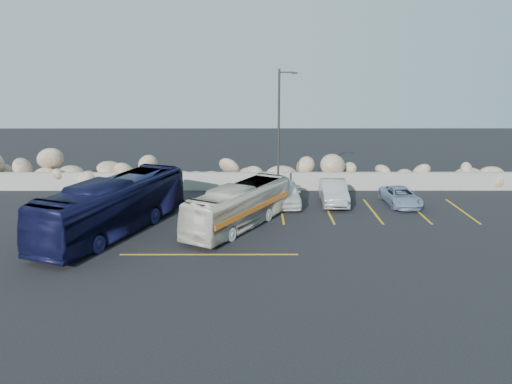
{
  "coord_description": "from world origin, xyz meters",
  "views": [
    {
      "loc": [
        1.07,
        -20.72,
        8.31
      ],
      "look_at": [
        1.12,
        4.0,
        1.92
      ],
      "focal_mm": 35.0,
      "sensor_mm": 36.0,
      "label": 1
    }
  ],
  "objects_px": {
    "car_b": "(334,192)",
    "car_a": "(286,193)",
    "vintage_bus": "(240,206)",
    "tour_coach": "(114,206)",
    "lamppost": "(280,131)",
    "car_d": "(401,196)"
  },
  "relations": [
    {
      "from": "lamppost",
      "to": "car_a",
      "type": "xyz_separation_m",
      "value": [
        0.4,
        -1.06,
        -3.59
      ]
    },
    {
      "from": "tour_coach",
      "to": "car_b",
      "type": "distance_m",
      "value": 13.09
    },
    {
      "from": "tour_coach",
      "to": "car_a",
      "type": "relative_size",
      "value": 2.41
    },
    {
      "from": "vintage_bus",
      "to": "car_a",
      "type": "bearing_deg",
      "value": 87.71
    },
    {
      "from": "lamppost",
      "to": "car_d",
      "type": "relative_size",
      "value": 2.11
    },
    {
      "from": "tour_coach",
      "to": "lamppost",
      "type": "bearing_deg",
      "value": 57.98
    },
    {
      "from": "vintage_bus",
      "to": "tour_coach",
      "type": "relative_size",
      "value": 0.8
    },
    {
      "from": "vintage_bus",
      "to": "car_b",
      "type": "relative_size",
      "value": 1.88
    },
    {
      "from": "car_b",
      "to": "lamppost",
      "type": "bearing_deg",
      "value": 168.22
    },
    {
      "from": "lamppost",
      "to": "vintage_bus",
      "type": "xyz_separation_m",
      "value": [
        -2.29,
        -5.31,
        -3.18
      ]
    },
    {
      "from": "vintage_bus",
      "to": "tour_coach",
      "type": "distance_m",
      "value": 6.35
    },
    {
      "from": "car_b",
      "to": "car_a",
      "type": "bearing_deg",
      "value": -173.03
    },
    {
      "from": "tour_coach",
      "to": "car_b",
      "type": "xyz_separation_m",
      "value": [
        11.86,
        5.48,
        -0.69
      ]
    },
    {
      "from": "vintage_bus",
      "to": "car_b",
      "type": "bearing_deg",
      "value": 68.82
    },
    {
      "from": "lamppost",
      "to": "car_d",
      "type": "bearing_deg",
      "value": -9.34
    },
    {
      "from": "tour_coach",
      "to": "car_d",
      "type": "relative_size",
      "value": 2.64
    },
    {
      "from": "vintage_bus",
      "to": "tour_coach",
      "type": "height_order",
      "value": "tour_coach"
    },
    {
      "from": "vintage_bus",
      "to": "car_b",
      "type": "distance_m",
      "value": 7.19
    },
    {
      "from": "car_b",
      "to": "car_d",
      "type": "xyz_separation_m",
      "value": [
        4.0,
        -0.38,
        -0.18
      ]
    },
    {
      "from": "lamppost",
      "to": "car_b",
      "type": "distance_m",
      "value": 4.95
    },
    {
      "from": "vintage_bus",
      "to": "car_d",
      "type": "height_order",
      "value": "vintage_bus"
    },
    {
      "from": "car_a",
      "to": "car_d",
      "type": "bearing_deg",
      "value": -1.33
    }
  ]
}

